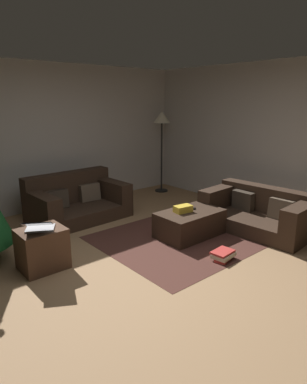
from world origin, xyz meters
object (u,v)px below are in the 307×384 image
object	(u,v)px
couch_right	(259,213)
side_table	(42,249)
couch_left	(76,201)
ottoman	(190,223)
gift_box	(183,209)
laptop	(39,227)
corner_lamp	(162,123)
book_stack	(223,255)
tv_remote	(191,208)

from	to	relation	value
couch_right	side_table	world-z (taller)	couch_right
couch_left	ottoman	size ratio (longest dim) A/B	1.65
gift_box	side_table	bearing A→B (deg)	168.96
laptop	side_table	bearing A→B (deg)	60.13
couch_left	ottoman	bearing A→B (deg)	114.07
couch_right	gift_box	xyz separation A→B (m)	(-1.13, 0.55, 0.16)
side_table	corner_lamp	world-z (taller)	corner_lamp
book_stack	ottoman	bearing A→B (deg)	72.68
tv_remote	laptop	bearing A→B (deg)	167.65
couch_right	couch_left	bearing A→B (deg)	36.27
couch_right	tv_remote	xyz separation A→B (m)	(-0.91, 0.60, 0.13)
couch_left	laptop	world-z (taller)	couch_left
gift_box	corner_lamp	bearing A→B (deg)	55.17
ottoman	gift_box	world-z (taller)	gift_box
tv_remote	corner_lamp	bearing A→B (deg)	53.50
couch_right	book_stack	distance (m)	1.34
side_table	couch_left	bearing A→B (deg)	49.52
ottoman	gift_box	bearing A→B (deg)	156.01
ottoman	book_stack	distance (m)	0.88
couch_left	corner_lamp	world-z (taller)	corner_lamp
tv_remote	book_stack	bearing A→B (deg)	-116.97
gift_box	tv_remote	distance (m)	0.22
tv_remote	gift_box	bearing A→B (deg)	-172.08
book_stack	corner_lamp	distance (m)	3.71
corner_lamp	couch_left	bearing A→B (deg)	-170.58
tv_remote	laptop	xyz separation A→B (m)	(-2.22, 0.28, 0.16)
couch_right	gift_box	world-z (taller)	couch_right
ottoman	tv_remote	xyz separation A→B (m)	(0.11, 0.10, 0.20)
corner_lamp	ottoman	bearing A→B (deg)	-122.37
gift_box	tv_remote	size ratio (longest dim) A/B	1.62
book_stack	corner_lamp	size ratio (longest dim) A/B	0.18
couch_right	laptop	xyz separation A→B (m)	(-3.13, 0.88, 0.29)
couch_right	corner_lamp	bearing A→B (deg)	-11.22
couch_right	laptop	world-z (taller)	laptop
laptop	book_stack	xyz separation A→B (m)	(1.84, -1.21, -0.49)
gift_box	laptop	xyz separation A→B (m)	(-2.00, 0.33, 0.12)
couch_right	corner_lamp	distance (m)	2.97
couch_left	laptop	distance (m)	1.88
couch_right	side_table	xyz separation A→B (m)	(-3.10, 0.93, -0.01)
tv_remote	ottoman	bearing A→B (deg)	-144.64
ottoman	side_table	xyz separation A→B (m)	(-2.07, 0.43, 0.06)
gift_box	book_stack	size ratio (longest dim) A/B	0.81
couch_left	book_stack	distance (m)	2.72
couch_right	ottoman	world-z (taller)	couch_right
gift_box	corner_lamp	world-z (taller)	corner_lamp
gift_box	book_stack	bearing A→B (deg)	-100.10
tv_remote	couch_right	bearing A→B (deg)	-38.34
book_stack	corner_lamp	bearing A→B (deg)	61.42
tv_remote	corner_lamp	xyz separation A→B (m)	(1.27, 2.09, 1.09)
gift_box	tv_remote	bearing A→B (deg)	13.07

